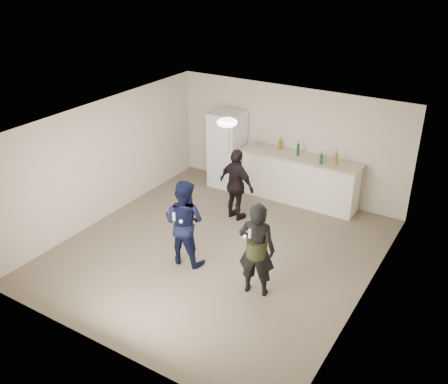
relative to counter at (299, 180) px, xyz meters
The scene contains 21 objects.
floor 2.76m from the counter, 99.44° to the right, with size 6.00×6.00×0.00m, color #6B5B4C.
ceiling 3.35m from the counter, 99.44° to the right, with size 6.00×6.00×0.00m, color silver.
wall_back 0.91m from the counter, 143.37° to the left, with size 6.00×6.00×0.00m, color beige.
wall_front 5.73m from the counter, 94.48° to the right, with size 6.00×6.00×0.00m, color beige.
wall_left 4.23m from the counter, 140.11° to the right, with size 6.00×6.00×0.00m, color beige.
wall_right 3.60m from the counter, 49.18° to the right, with size 6.00×6.00×0.00m, color beige.
counter is the anchor object (origin of this frame).
counter_top 0.55m from the counter, ahead, with size 2.68×0.64×0.04m, color #C1B896.
fridge 1.87m from the counter, behind, with size 0.70×0.70×1.80m, color white.
fridge_handle 1.79m from the counter, 164.20° to the right, with size 0.02×0.02×0.60m, color white.
ceiling_dome 3.09m from the counter, 100.61° to the right, with size 0.36×0.36×0.16m, color white.
shaker 1.24m from the counter, behind, with size 0.08×0.08×0.17m, color silver.
man 3.37m from the counter, 103.39° to the right, with size 0.78×0.61×1.61m, color #101844.
woman 3.50m from the counter, 77.61° to the right, with size 0.60×0.40×1.66m, color black.
camo_shorts 3.51m from the counter, 77.61° to the right, with size 0.34×0.34×0.28m, color #33391A.
spectator 1.63m from the counter, 119.52° to the right, with size 0.91×0.38×1.55m, color black.
remote_man 3.67m from the counter, 102.37° to the right, with size 0.04×0.04×0.15m, color white.
nunchuk_man 3.61m from the counter, 100.59° to the right, with size 0.07×0.07×0.07m, color white.
remote_woman 3.80m from the counter, 78.44° to the right, with size 0.04×0.04×0.15m, color silver.
nunchuk_woman 3.74m from the counter, 79.87° to the right, with size 0.07×0.07×0.07m, color white.
bottle_cluster 0.71m from the counter, ahead, with size 1.47×0.40×0.25m.
Camera 1 is at (4.28, -6.76, 5.18)m, focal length 40.00 mm.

